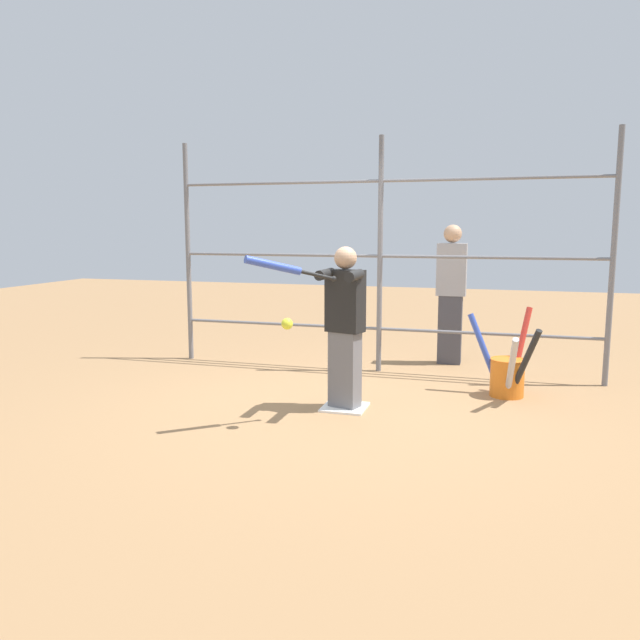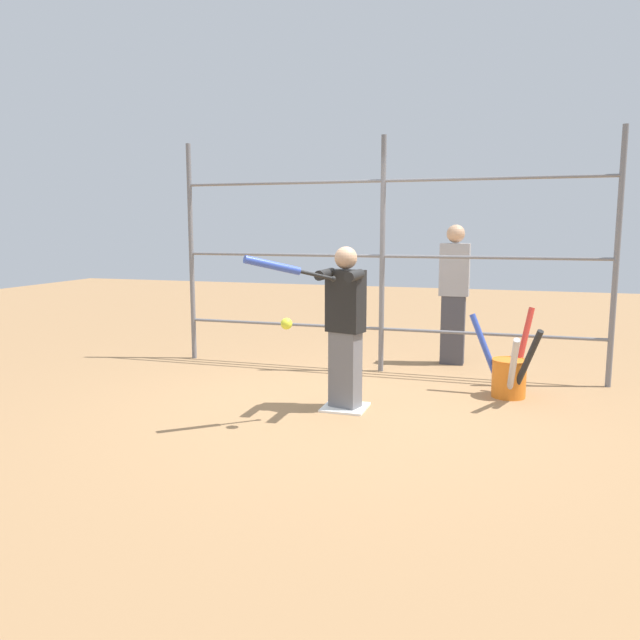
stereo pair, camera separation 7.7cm
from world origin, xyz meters
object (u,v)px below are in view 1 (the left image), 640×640
baseball_bat_swinging (281,267)px  bystander_behind_fence (451,292)px  bat_bucket (508,373)px  batter (345,323)px  softball_in_flight (287,324)px

baseball_bat_swinging → bystander_behind_fence: 3.21m
bat_bucket → bystander_behind_fence: bearing=-63.7°
batter → bystander_behind_fence: bearing=-108.4°
baseball_bat_swinging → softball_in_flight: (-0.04, -0.02, -0.46)m
softball_in_flight → bat_bucket: size_ratio=0.10×
batter → baseball_bat_swinging: batter is taller
bystander_behind_fence → bat_bucket: bearing=116.3°
softball_in_flight → bat_bucket: (-1.76, -1.56, -0.65)m
batter → bat_bucket: size_ratio=1.64×
batter → bat_bucket: 1.78m
batter → bat_bucket: bearing=-148.8°
baseball_bat_swinging → batter: bearing=-116.3°
softball_in_flight → bat_bucket: bearing=-138.4°
baseball_bat_swinging → bystander_behind_fence: size_ratio=0.37×
batter → baseball_bat_swinging: (0.35, 0.71, 0.54)m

